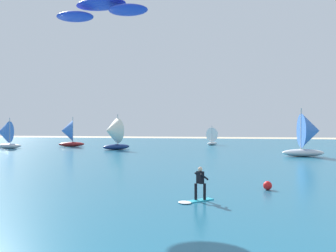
# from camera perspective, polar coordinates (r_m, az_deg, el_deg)

# --- Properties ---
(ocean) EXTENTS (160.00, 90.00, 0.10)m
(ocean) POSITION_cam_1_polar(r_m,az_deg,el_deg) (50.05, 4.77, -4.09)
(ocean) COLOR #1E607F
(ocean) RESTS_ON ground
(kitesurfer) EXTENTS (1.80, 1.77, 1.67)m
(kitesurfer) POSITION_cam_1_polar(r_m,az_deg,el_deg) (17.72, 4.68, -9.99)
(kitesurfer) COLOR #26B2CC
(kitesurfer) RESTS_ON ocean
(kite) EXTENTS (6.82, 3.32, 0.99)m
(kite) POSITION_cam_1_polar(r_m,az_deg,el_deg) (24.79, -10.70, 17.78)
(kite) COLOR #1E33B2
(sailboat_heeled_over) EXTENTS (4.85, 4.13, 5.63)m
(sailboat_heeled_over) POSITION_cam_1_polar(r_m,az_deg,el_deg) (44.46, 21.62, -1.26)
(sailboat_heeled_over) COLOR silver
(sailboat_heeled_over) RESTS_ON ocean
(sailboat_center_horizon) EXTENTS (4.58, 4.67, 5.25)m
(sailboat_center_horizon) POSITION_cam_1_polar(r_m,az_deg,el_deg) (53.09, -8.82, -1.19)
(sailboat_center_horizon) COLOR navy
(sailboat_center_horizon) RESTS_ON ocean
(sailboat_anchored_offshore) EXTENTS (2.82, 3.17, 3.54)m
(sailboat_anchored_offshore) POSITION_cam_1_polar(r_m,az_deg,el_deg) (65.49, 7.27, -1.60)
(sailboat_anchored_offshore) COLOR silver
(sailboat_anchored_offshore) RESTS_ON ocean
(sailboat_far_right) EXTENTS (4.41, 3.96, 4.97)m
(sailboat_far_right) POSITION_cam_1_polar(r_m,az_deg,el_deg) (62.30, -15.71, -1.10)
(sailboat_far_right) COLOR maroon
(sailboat_far_right) RESTS_ON ocean
(sailboat_mid_right) EXTENTS (4.19, 3.63, 4.76)m
(sailboat_mid_right) POSITION_cam_1_polar(r_m,az_deg,el_deg) (61.11, -24.64, -1.23)
(sailboat_mid_right) COLOR silver
(sailboat_mid_right) RESTS_ON ocean
(marker_buoy) EXTENTS (0.51, 0.51, 0.51)m
(marker_buoy) POSITION_cam_1_polar(r_m,az_deg,el_deg) (21.44, 15.63, -9.15)
(marker_buoy) COLOR red
(marker_buoy) RESTS_ON ocean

